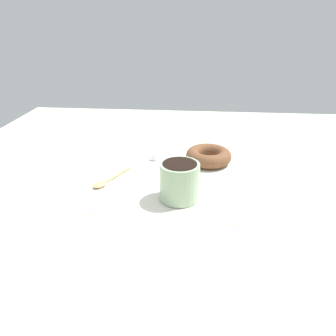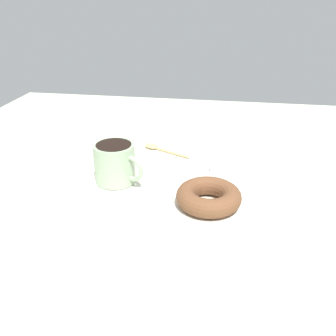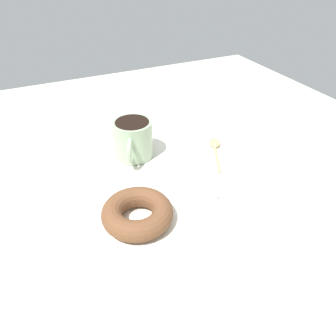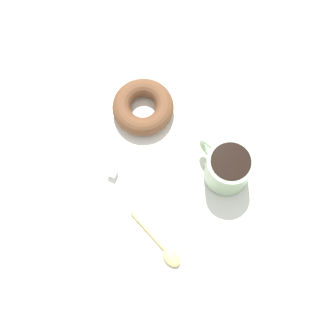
# 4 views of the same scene
# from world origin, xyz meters

# --- Properties ---
(ground_plane) EXTENTS (1.20, 1.20, 0.02)m
(ground_plane) POSITION_xyz_m (0.00, 0.00, -0.01)
(ground_plane) COLOR beige
(napkin) EXTENTS (0.37, 0.37, 0.00)m
(napkin) POSITION_xyz_m (-0.01, -0.01, 0.00)
(napkin) COLOR white
(napkin) RESTS_ON ground_plane
(coffee_cup) EXTENTS (0.11, 0.08, 0.08)m
(coffee_cup) POSITION_xyz_m (0.09, 0.02, 0.04)
(coffee_cup) COLOR #9EB793
(coffee_cup) RESTS_ON napkin
(donut) EXTENTS (0.12, 0.12, 0.03)m
(donut) POSITION_xyz_m (-0.10, 0.09, 0.02)
(donut) COLOR brown
(donut) RESTS_ON napkin
(spoon) EXTENTS (0.12, 0.07, 0.01)m
(spoon) POSITION_xyz_m (0.04, -0.14, 0.01)
(spoon) COLOR #D8B772
(spoon) RESTS_ON napkin
(sugar_cube) EXTENTS (0.01, 0.01, 0.01)m
(sugar_cube) POSITION_xyz_m (-0.10, -0.05, 0.01)
(sugar_cube) COLOR white
(sugar_cube) RESTS_ON napkin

